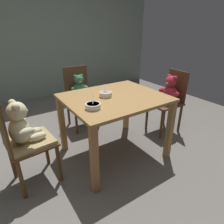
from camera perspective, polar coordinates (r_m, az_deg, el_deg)
ground_plane at (r=2.45m, az=0.66°, el=-12.17°), size 5.20×5.20×0.04m
wall_rear at (r=4.33m, az=-20.06°, el=21.42°), size 5.20×0.08×2.62m
dining_table at (r=2.13m, az=0.74°, el=1.78°), size 1.06×0.90×0.74m
teddy_chair_near_left at (r=1.90m, az=-24.99°, el=-5.56°), size 0.45×0.42×0.93m
teddy_chair_far_center at (r=2.88m, az=-9.45°, el=5.52°), size 0.42×0.44×0.90m
teddy_chair_near_right at (r=2.81m, az=16.59°, el=4.98°), size 0.44×0.38×0.88m
porridge_bowl_cream_center at (r=2.08m, az=-1.91°, el=5.33°), size 0.14×0.14×0.12m
porridge_bowl_white_near_left at (r=1.78m, az=-5.68°, el=1.82°), size 0.15×0.15×0.12m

